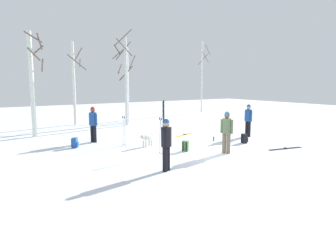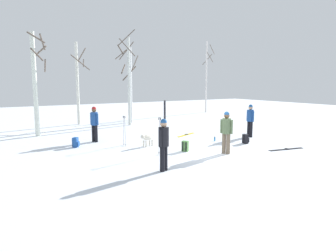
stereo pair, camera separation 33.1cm
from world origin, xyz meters
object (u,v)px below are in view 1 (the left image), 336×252
Objects in this scene: person_1 at (248,118)px; ski_pair_lying_1 at (285,149)px; person_3 at (227,130)px; backpack_2 at (244,139)px; birch_tree_0 at (32,81)px; birch_tree_4 at (202,76)px; water_bottle_0 at (214,139)px; dog at (147,138)px; birch_tree_3 at (127,84)px; ski_poles_1 at (124,130)px; backpack_0 at (75,143)px; ski_pair_planted_0 at (164,120)px; person_0 at (93,122)px; ski_pair_lying_0 at (185,135)px; backpack_1 at (186,146)px; person_2 at (166,141)px; birch_tree_2 at (126,78)px; birch_tree_1 at (74,82)px; ski_poles_0 at (160,135)px.

person_1 is 0.99× the size of ski_pair_lying_1.
backpack_2 is at bearing 26.51° from person_3.
birch_tree_0 is 16.83m from birch_tree_4.
birch_tree_0 is at bearing 139.76° from water_bottle_0.
backpack_2 reaches higher than ski_pair_lying_1.
water_bottle_0 is at bearing -10.25° from dog.
ski_poles_1 is at bearing -116.40° from birch_tree_3.
backpack_0 is at bearing 137.71° from person_3.
person_0 is at bearing 164.98° from ski_pair_planted_0.
dog is at bearing -36.30° from ski_poles_1.
ski_poles_1 is 6.02m from birch_tree_0.
dog is 0.50× the size of ski_pair_lying_1.
ski_pair_planted_0 is 7.08m from birch_tree_0.
dog reaches higher than ski_pair_lying_0.
birch_tree_3 is at bearing 51.73° from person_0.
birch_tree_3 reaches higher than person_1.
birch_tree_3 is at bearing 78.91° from backpack_1.
ski_pair_lying_0 is 0.24× the size of birch_tree_4.
person_2 is at bearing -156.85° from person_1.
ski_pair_planted_0 reaches higher than backpack_2.
ski_pair_lying_0 is 0.25× the size of birch_tree_2.
ski_poles_1 is 0.25× the size of birch_tree_1.
birch_tree_0 is at bearing 137.95° from backpack_2.
birch_tree_2 reaches higher than person_2.
birch_tree_0 is 0.86× the size of birch_tree_2.
backpack_0 is 4.85m from birch_tree_0.
birch_tree_1 is at bearing 88.20° from ski_poles_1.
ski_pair_planted_0 is 0.31× the size of birch_tree_2.
dog is 8.71m from birch_tree_3.
birch_tree_1 is (-0.25, 10.59, 2.07)m from ski_poles_0.
backpack_0 is at bearing 165.70° from person_1.
birch_tree_1 is at bearing -170.22° from birch_tree_4.
ski_pair_lying_0 is 0.29× the size of birch_tree_3.
birch_tree_3 is at bearing 93.80° from ski_pair_lying_0.
backpack_2 is at bearing -142.05° from person_1.
birch_tree_3 reaches higher than backpack_0.
ski_pair_planted_0 reaches higher than person_1.
ski_pair_lying_0 is at bearing 0.48° from backpack_0.
backpack_0 is 7.86m from birch_tree_2.
person_2 is 12.74m from birch_tree_1.
ski_poles_0 is 1.09× the size of ski_poles_1.
person_0 is 6.35m from birch_tree_2.
backpack_1 is 0.07× the size of birch_tree_4.
ski_pair_planted_0 reaches higher than backpack_0.
ski_poles_0 is at bearing -71.32° from person_0.
ski_pair_planted_0 is 14.44m from birch_tree_4.
ski_poles_1 is at bearing -163.93° from ski_pair_planted_0.
birch_tree_2 is (-2.60, 10.48, 3.14)m from ski_pair_lying_1.
birch_tree_4 is at bearing 47.70° from person_2.
person_1 is (7.40, -2.94, 0.00)m from person_0.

